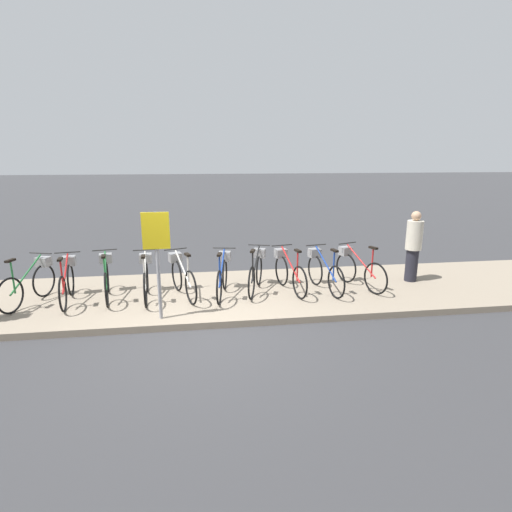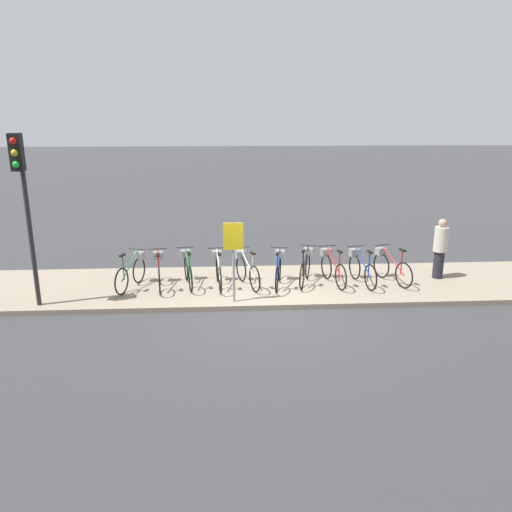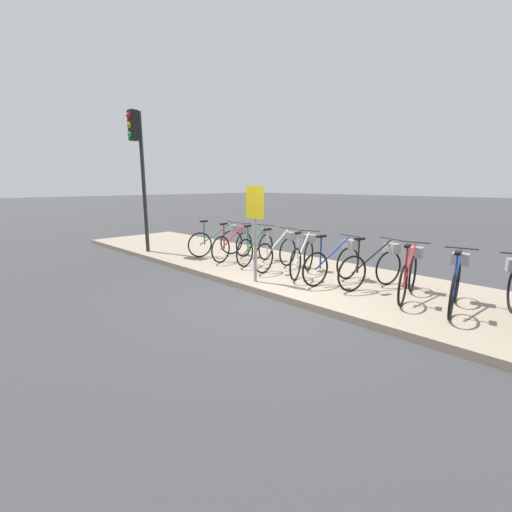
% 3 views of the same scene
% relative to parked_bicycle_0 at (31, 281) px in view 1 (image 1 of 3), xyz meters
% --- Properties ---
extents(ground_plane, '(120.00, 120.00, 0.00)m').
position_rel_parked_bicycle_0_xyz_m(ground_plane, '(3.16, -1.42, -0.54)').
color(ground_plane, '#38383A').
extents(sidewalk, '(16.51, 3.01, 0.12)m').
position_rel_parked_bicycle_0_xyz_m(sidewalk, '(3.16, 0.09, -0.48)').
color(sidewalk, gray).
rests_on(sidewalk, ground_plane).
extents(parked_bicycle_0, '(0.60, 1.48, 0.94)m').
position_rel_parked_bicycle_0_xyz_m(parked_bicycle_0, '(0.00, 0.00, 0.00)').
color(parked_bicycle_0, black).
rests_on(parked_bicycle_0, sidewalk).
extents(parked_bicycle_1, '(0.46, 1.52, 0.94)m').
position_rel_parked_bicycle_0_xyz_m(parked_bicycle_1, '(0.64, -0.02, 0.00)').
color(parked_bicycle_1, black).
rests_on(parked_bicycle_1, sidewalk).
extents(parked_bicycle_2, '(0.47, 1.51, 0.94)m').
position_rel_parked_bicycle_0_xyz_m(parked_bicycle_2, '(1.33, 0.10, 0.00)').
color(parked_bicycle_2, black).
rests_on(parked_bicycle_2, sidewalk).
extents(parked_bicycle_3, '(0.46, 1.53, 0.94)m').
position_rel_parked_bicycle_0_xyz_m(parked_bicycle_3, '(2.09, -0.02, 0.00)').
color(parked_bicycle_3, black).
rests_on(parked_bicycle_3, sidewalk).
extents(parked_bicycle_4, '(0.64, 1.46, 0.94)m').
position_rel_parked_bicycle_0_xyz_m(parked_bicycle_4, '(2.77, -0.01, 0.00)').
color(parked_bicycle_4, black).
rests_on(parked_bicycle_4, sidewalk).
extents(parked_bicycle_5, '(0.46, 1.51, 0.94)m').
position_rel_parked_bicycle_0_xyz_m(parked_bicycle_5, '(3.56, -0.06, 0.00)').
color(parked_bicycle_5, black).
rests_on(parked_bicycle_5, sidewalk).
extents(parked_bicycle_6, '(0.61, 1.47, 0.94)m').
position_rel_parked_bicycle_0_xyz_m(parked_bicycle_6, '(4.26, 0.12, 0.00)').
color(parked_bicycle_6, black).
rests_on(parked_bicycle_6, sidewalk).
extents(parked_bicycle_7, '(0.49, 1.51, 0.94)m').
position_rel_parked_bicycle_0_xyz_m(parked_bicycle_7, '(4.91, 0.03, 0.00)').
color(parked_bicycle_7, black).
rests_on(parked_bicycle_7, sidewalk).
extents(parked_bicycle_8, '(0.47, 1.51, 0.94)m').
position_rel_parked_bicycle_0_xyz_m(parked_bicycle_8, '(5.62, -0.05, 0.00)').
color(parked_bicycle_8, black).
rests_on(parked_bicycle_8, sidewalk).
extents(parked_bicycle_9, '(0.65, 1.46, 0.94)m').
position_rel_parked_bicycle_0_xyz_m(parked_bicycle_9, '(6.39, 0.05, 0.00)').
color(parked_bicycle_9, black).
rests_on(parked_bicycle_9, sidewalk).
extents(pedestrian, '(0.34, 0.34, 1.55)m').
position_rel_parked_bicycle_0_xyz_m(pedestrian, '(7.73, 0.27, 0.38)').
color(pedestrian, '#23232D').
rests_on(pedestrian, sidewalk).
extents(sign_post, '(0.44, 0.07, 1.82)m').
position_rel_parked_bicycle_0_xyz_m(sign_post, '(2.45, -1.13, 0.82)').
color(sign_post, '#99999E').
rests_on(sign_post, sidewalk).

